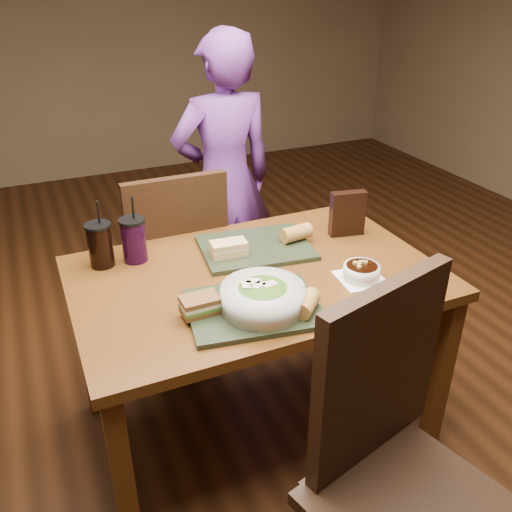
# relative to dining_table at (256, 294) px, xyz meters

# --- Properties ---
(ground) EXTENTS (6.00, 6.00, 0.00)m
(ground) POSITION_rel_dining_table_xyz_m (0.00, 0.00, -0.66)
(ground) COLOR #381C0B
(ground) RESTS_ON ground
(dining_table) EXTENTS (1.30, 0.85, 0.75)m
(dining_table) POSITION_rel_dining_table_xyz_m (0.00, 0.00, 0.00)
(dining_table) COLOR #542F10
(dining_table) RESTS_ON ground
(chair_near) EXTENTS (0.56, 0.57, 1.06)m
(chair_near) POSITION_rel_dining_table_xyz_m (0.06, -0.78, -0.07)
(chair_near) COLOR black
(chair_near) RESTS_ON ground
(chair_far) EXTENTS (0.43, 0.43, 0.99)m
(chair_far) POSITION_rel_dining_table_xyz_m (-0.16, 0.54, -0.11)
(chair_far) COLOR black
(chair_far) RESTS_ON ground
(diner) EXTENTS (0.55, 0.37, 1.50)m
(diner) POSITION_rel_dining_table_xyz_m (0.24, 0.94, 0.09)
(diner) COLOR #5B2973
(diner) RESTS_ON ground
(tray_near) EXTENTS (0.47, 0.38, 0.02)m
(tray_near) POSITION_rel_dining_table_xyz_m (-0.11, -0.22, 0.10)
(tray_near) COLOR black
(tray_near) RESTS_ON dining_table
(tray_far) EXTENTS (0.46, 0.37, 0.02)m
(tray_far) POSITION_rel_dining_table_xyz_m (0.07, 0.17, 0.10)
(tray_far) COLOR black
(tray_far) RESTS_ON dining_table
(salad_bowl) EXTENTS (0.27, 0.27, 0.09)m
(salad_bowl) POSITION_rel_dining_table_xyz_m (-0.09, -0.24, 0.15)
(salad_bowl) COLOR silver
(salad_bowl) RESTS_ON tray_near
(soup_bowl) EXTENTS (0.17, 0.17, 0.06)m
(soup_bowl) POSITION_rel_dining_table_xyz_m (0.32, -0.19, 0.12)
(soup_bowl) COLOR white
(soup_bowl) RESTS_ON dining_table
(sandwich_near) EXTENTS (0.12, 0.08, 0.06)m
(sandwich_near) POSITION_rel_dining_table_xyz_m (-0.27, -0.18, 0.14)
(sandwich_near) COLOR #593819
(sandwich_near) RESTS_ON tray_near
(sandwich_far) EXTENTS (0.14, 0.09, 0.05)m
(sandwich_far) POSITION_rel_dining_table_xyz_m (-0.05, 0.14, 0.14)
(sandwich_far) COLOR tan
(sandwich_far) RESTS_ON tray_far
(baguette_near) EXTENTS (0.12, 0.12, 0.06)m
(baguette_near) POSITION_rel_dining_table_xyz_m (0.04, -0.31, 0.14)
(baguette_near) COLOR #AD7533
(baguette_near) RESTS_ON tray_near
(baguette_far) EXTENTS (0.13, 0.08, 0.06)m
(baguette_far) POSITION_rel_dining_table_xyz_m (0.24, 0.15, 0.14)
(baguette_far) COLOR #AD7533
(baguette_far) RESTS_ON tray_far
(cup_cola) EXTENTS (0.10, 0.10, 0.26)m
(cup_cola) POSITION_rel_dining_table_xyz_m (-0.49, 0.28, 0.18)
(cup_cola) COLOR black
(cup_cola) RESTS_ON dining_table
(cup_berry) EXTENTS (0.10, 0.10, 0.26)m
(cup_berry) POSITION_rel_dining_table_xyz_m (-0.37, 0.27, 0.18)
(cup_berry) COLOR black
(cup_berry) RESTS_ON dining_table
(chip_bag) EXTENTS (0.15, 0.07, 0.19)m
(chip_bag) POSITION_rel_dining_table_xyz_m (0.47, 0.14, 0.18)
(chip_bag) COLOR black
(chip_bag) RESTS_ON dining_table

